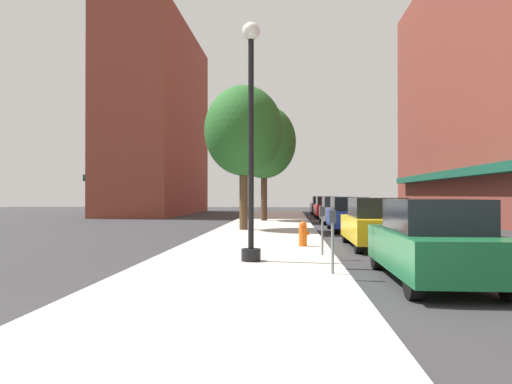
{
  "coord_description": "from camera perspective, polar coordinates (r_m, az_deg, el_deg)",
  "views": [
    {
      "loc": [
        1.17,
        -5.5,
        1.74
      ],
      "look_at": [
        -0.68,
        20.03,
        1.92
      ],
      "focal_mm": 32.63,
      "sensor_mm": 36.0,
      "label": 1
    }
  ],
  "objects": [
    {
      "name": "car_black",
      "position": [
        42.17,
        8.0,
        -1.67
      ],
      "size": [
        1.8,
        4.3,
        1.66
      ],
      "rotation": [
        0.0,
        0.0,
        0.03
      ],
      "color": "black",
      "rests_on": "ground"
    },
    {
      "name": "lamppost",
      "position": [
        11.55,
        -0.62,
        6.87
      ],
      "size": [
        0.48,
        0.48,
        5.9
      ],
      "color": "black",
      "rests_on": "sidewalk_slab"
    },
    {
      "name": "ground_plane",
      "position": [
        23.73,
        11.02,
        -4.61
      ],
      "size": [
        90.0,
        90.0,
        0.0
      ],
      "primitive_type": "plane",
      "color": "#2D2D30"
    },
    {
      "name": "car_red",
      "position": [
        35.85,
        8.68,
        -1.9
      ],
      "size": [
        1.8,
        4.3,
        1.66
      ],
      "rotation": [
        0.0,
        0.0,
        0.01
      ],
      "color": "black",
      "rests_on": "ground"
    },
    {
      "name": "tree_near",
      "position": [
        30.19,
        0.99,
        6.14
      ],
      "size": [
        4.12,
        4.12,
        7.46
      ],
      "color": "#422D1E",
      "rests_on": "sidewalk_slab"
    },
    {
      "name": "parking_meter_near",
      "position": [
        9.74,
        9.37,
        -5.05
      ],
      "size": [
        0.14,
        0.09,
        1.31
      ],
      "color": "slate",
      "rests_on": "sidewalk_slab"
    },
    {
      "name": "car_yellow",
      "position": [
        15.89,
        14.44,
        -3.75
      ],
      "size": [
        1.8,
        4.3,
        1.66
      ],
      "rotation": [
        0.0,
        0.0,
        0.01
      ],
      "color": "black",
      "rests_on": "ground"
    },
    {
      "name": "parking_meter_far",
      "position": [
        12.73,
        8.13,
        -3.96
      ],
      "size": [
        0.14,
        0.09,
        1.31
      ],
      "color": "slate",
      "rests_on": "sidewalk_slab"
    },
    {
      "name": "fire_hydrant",
      "position": [
        14.94,
        5.78,
        -5.09
      ],
      "size": [
        0.33,
        0.26,
        0.79
      ],
      "color": "#E05614",
      "rests_on": "sidewalk_slab"
    },
    {
      "name": "building_far_background",
      "position": [
        44.73,
        -11.84,
        8.34
      ],
      "size": [
        6.8,
        18.0,
        17.13
      ],
      "color": "brown",
      "rests_on": "ground"
    },
    {
      "name": "car_green",
      "position": [
        9.92,
        20.83,
        -5.76
      ],
      "size": [
        1.8,
        4.3,
        1.66
      ],
      "rotation": [
        0.0,
        0.0,
        0.02
      ],
      "color": "black",
      "rests_on": "ground"
    },
    {
      "name": "car_blue",
      "position": [
        22.84,
        11.28,
        -2.74
      ],
      "size": [
        1.8,
        4.3,
        1.66
      ],
      "rotation": [
        0.0,
        0.0,
        -0.02
      ],
      "color": "black",
      "rests_on": "ground"
    },
    {
      "name": "tree_mid",
      "position": [
        22.19,
        -1.53,
        7.46
      ],
      "size": [
        3.72,
        3.72,
        6.82
      ],
      "color": "#4C3823",
      "rests_on": "sidewalk_slab"
    },
    {
      "name": "sidewalk_slab",
      "position": [
        24.58,
        1.42,
        -4.33
      ],
      "size": [
        4.8,
        50.0,
        0.12
      ],
      "primitive_type": "cube",
      "color": "#B7B2A8",
      "rests_on": "ground"
    },
    {
      "name": "car_white",
      "position": [
        28.9,
        9.77,
        -2.25
      ],
      "size": [
        1.8,
        4.3,
        1.66
      ],
      "rotation": [
        0.0,
        0.0,
        -0.03
      ],
      "color": "black",
      "rests_on": "ground"
    }
  ]
}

